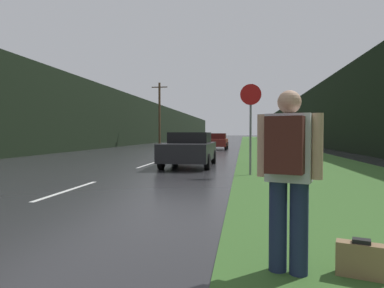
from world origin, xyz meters
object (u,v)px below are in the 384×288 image
(car_passing_near, at_px, (190,149))
(suitcase, at_px, (361,261))
(car_passing_far, at_px, (217,141))
(car_oncoming, at_px, (184,140))
(hitchhiker_with_backpack, at_px, (288,170))
(stop_sign, at_px, (251,119))

(car_passing_near, bearing_deg, suitcase, 107.06)
(car_passing_near, height_order, car_passing_far, car_passing_near)
(suitcase, distance_m, car_oncoming, 33.53)
(suitcase, bearing_deg, car_oncoming, 120.63)
(car_oncoming, bearing_deg, car_passing_far, -54.87)
(suitcase, xyz_separation_m, car_passing_far, (-3.40, 27.07, 0.54))
(hitchhiker_with_backpack, distance_m, suitcase, 1.11)
(stop_sign, bearing_deg, car_oncoming, 104.79)
(hitchhiker_with_backpack, relative_size, suitcase, 3.83)
(car_passing_near, bearing_deg, car_passing_far, -90.00)
(stop_sign, bearing_deg, suitcase, -83.83)
(car_passing_far, height_order, car_oncoming, car_passing_far)
(suitcase, xyz_separation_m, car_oncoming, (-7.37, 32.71, 0.51))
(stop_sign, height_order, suitcase, stop_sign)
(stop_sign, relative_size, car_passing_near, 0.68)
(suitcase, bearing_deg, stop_sign, 114.11)
(stop_sign, height_order, car_passing_far, stop_sign)
(stop_sign, xyz_separation_m, car_passing_near, (-2.52, 2.93, -1.14))
(car_passing_near, distance_m, car_oncoming, 21.98)
(hitchhiker_with_backpack, xyz_separation_m, car_passing_far, (-2.71, 27.09, -0.32))
(suitcase, xyz_separation_m, car_passing_near, (-3.40, 11.09, 0.56))
(stop_sign, relative_size, car_oncoming, 0.73)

